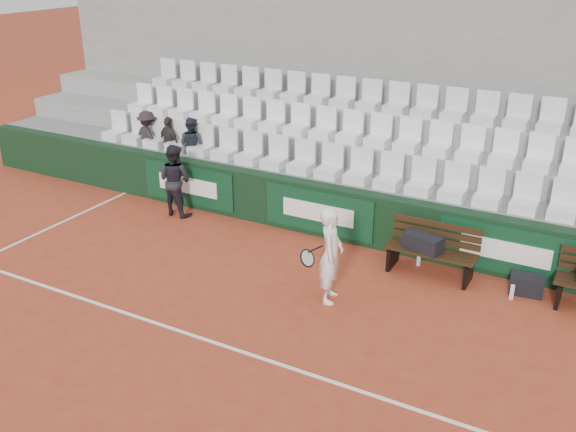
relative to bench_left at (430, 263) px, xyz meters
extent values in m
plane|color=#AA3F26|center=(-2.10, -3.38, -0.23)|extent=(80.00, 80.00, 0.00)
cube|color=white|center=(-2.10, -3.38, -0.22)|extent=(18.00, 0.06, 0.01)
cube|color=black|center=(-2.10, 0.62, 0.28)|extent=(18.00, 0.30, 1.00)
cube|color=#0C381E|center=(-5.30, 0.45, 0.30)|extent=(2.20, 0.04, 0.82)
cube|color=#0C381E|center=(-2.30, 0.45, 0.30)|extent=(2.20, 0.04, 0.82)
cube|color=#0C381E|center=(1.10, 0.45, 0.30)|extent=(2.20, 0.04, 0.82)
cube|color=gray|center=(-2.10, 1.24, 0.28)|extent=(18.00, 0.95, 1.00)
cube|color=gray|center=(-2.10, 2.19, 0.50)|extent=(18.00, 0.95, 1.45)
cube|color=#979795|center=(-2.10, 3.14, 0.72)|extent=(18.00, 0.95, 1.90)
cube|color=gray|center=(-2.10, 3.77, 1.98)|extent=(18.00, 0.30, 4.40)
cube|color=white|center=(-2.10, 1.07, 1.09)|extent=(11.90, 0.44, 0.63)
cube|color=white|center=(-2.10, 2.02, 1.54)|extent=(11.90, 0.44, 0.63)
cube|color=silver|center=(-2.10, 2.97, 1.99)|extent=(11.90, 0.44, 0.63)
cube|color=#301D0E|center=(0.00, 0.00, 0.00)|extent=(1.50, 0.56, 0.45)
cube|color=black|center=(-0.14, -0.05, 0.36)|extent=(0.70, 0.45, 0.28)
cube|color=black|center=(1.54, 0.13, -0.07)|extent=(0.54, 0.37, 0.31)
cylinder|color=silver|center=(-0.26, 0.25, -0.09)|extent=(0.07, 0.07, 0.27)
cylinder|color=silver|center=(1.38, -0.16, -0.10)|extent=(0.07, 0.07, 0.24)
imported|color=white|center=(-1.12, -1.53, 0.55)|extent=(0.51, 0.64, 1.54)
torus|color=black|center=(-1.52, -1.53, 0.40)|extent=(0.19, 0.30, 0.26)
cylinder|color=black|center=(-1.39, -1.53, 0.58)|extent=(0.26, 0.03, 0.20)
imported|color=black|center=(-5.35, 0.08, 0.51)|extent=(0.74, 0.59, 1.48)
imported|color=black|center=(-6.86, 1.12, 1.38)|extent=(0.88, 0.67, 1.20)
imported|color=#2E2A25|center=(-6.26, 1.12, 1.35)|extent=(0.72, 0.46, 1.15)
imported|color=#202530|center=(-5.66, 1.12, 1.38)|extent=(0.59, 0.47, 1.21)
camera|label=1|loc=(2.48, -9.51, 4.93)|focal=40.00mm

